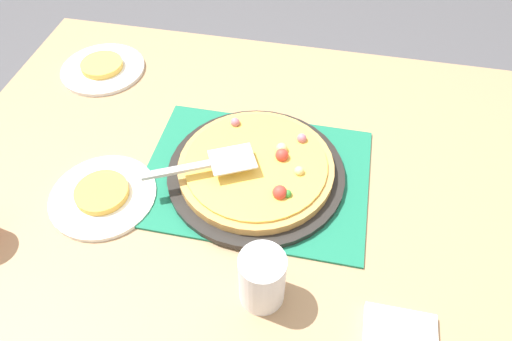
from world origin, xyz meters
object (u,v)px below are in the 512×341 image
Objects in this scene: plate_near_left at (103,69)px; plate_far_right at (103,196)px; cup_far at (262,279)px; pizza_server at (209,164)px; pizza_pan at (256,173)px; served_slice_right at (102,192)px; pizza at (257,166)px; served_slice_left at (102,65)px.

plate_far_right is at bearing 113.77° from plate_near_left.
cup_far is 0.53× the size of pizza_server.
pizza_pan is 0.55m from plate_near_left.
plate_far_right is at bearing 0.00° from served_slice_right.
plate_near_left is 0.51m from pizza_server.
pizza_pan is 0.32m from served_slice_right.
cup_far is at bearing 103.68° from pizza_pan.
pizza_pan is 1.15× the size of pizza.
served_slice_right reaches higher than plate_far_right.
pizza_server is at bearing 140.18° from served_slice_left.
served_slice_left and served_slice_right have the same top height.
served_slice_right is (0.00, 0.00, 0.01)m from plate_far_right.
cup_far is 0.27m from pizza_server.
pizza_server reaches higher than pizza.
served_slice_left is (0.00, 0.00, 0.01)m from plate_near_left.
served_slice_left reaches higher than plate_near_left.
served_slice_left reaches higher than pizza_pan.
plate_near_left and plate_far_right have the same top height.
served_slice_left is 0.44m from served_slice_right.
pizza is at bearing -154.07° from pizza_server.
pizza is at bearing -76.67° from cup_far.
pizza is 0.11m from pizza_server.
pizza_pan is 0.28m from cup_far.
pizza_server is at bearing 140.18° from plate_near_left.
pizza_server reaches higher than plate_far_right.
pizza is 0.56m from served_slice_left.
pizza_pan is at bearing -76.32° from cup_far.
pizza is 3.00× the size of served_slice_left.
plate_near_left is at bearing -45.34° from cup_far.
pizza_server is (0.09, 0.04, 0.04)m from pizza.
pizza_server is (-0.21, -0.08, 0.06)m from plate_far_right.
served_slice_right is (0.30, 0.12, 0.01)m from pizza_pan.
pizza_server is (-0.39, 0.32, 0.06)m from plate_near_left.
plate_far_right is at bearing 21.71° from pizza.
plate_far_right is 0.44m from served_slice_left.
pizza is at bearing 149.57° from plate_near_left.
served_slice_right is at bearing 0.00° from plate_far_right.
served_slice_left reaches higher than plate_far_right.
pizza_pan is 1.73× the size of plate_far_right.
pizza_pan is at bearing 149.46° from served_slice_left.
cup_far reaches higher than served_slice_left.
served_slice_right is 0.23m from pizza_server.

